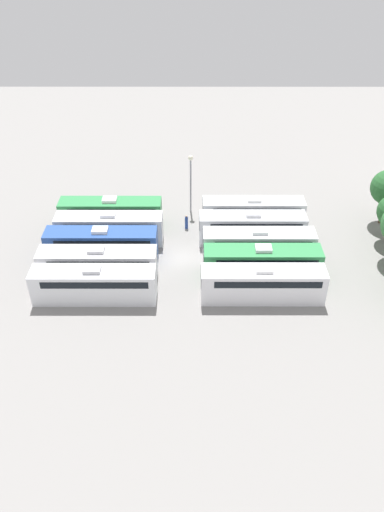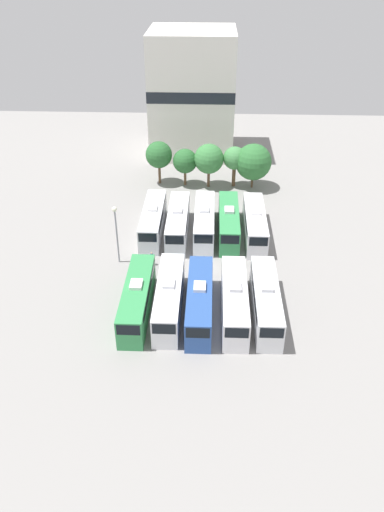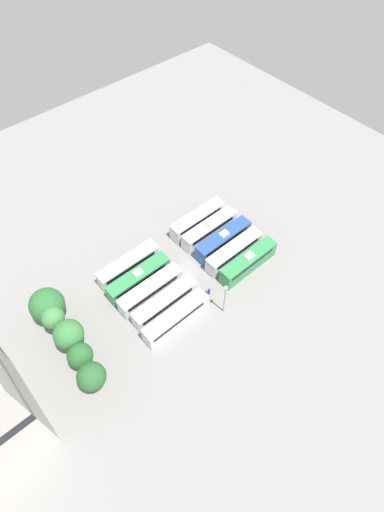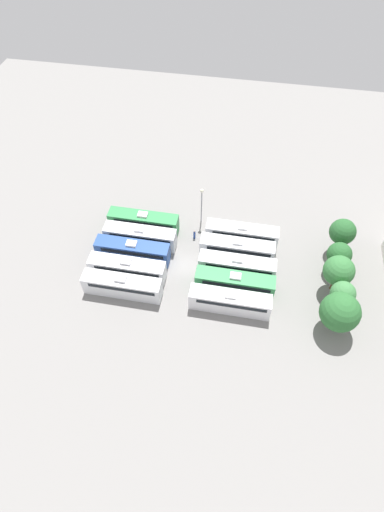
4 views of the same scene
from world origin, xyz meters
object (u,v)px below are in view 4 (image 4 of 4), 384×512
Objects in this scene: worker_person at (194,235)px; tree_3 at (343,294)px; bus_8 at (235,283)px; bus_6 at (237,249)px; bus_2 at (133,250)px; tree_4 at (340,312)px; tree_1 at (339,254)px; tree_2 at (339,271)px; bus_0 at (144,222)px; bus_7 at (237,266)px; bus_4 at (122,285)px; bus_3 at (128,268)px; bus_5 at (242,234)px; light_pole at (202,200)px; bus_1 at (140,236)px; tree_0 at (343,232)px; bus_9 at (230,301)px.

tree_3 reaches higher than worker_person.
bus_8 reaches higher than worker_person.
tree_3 is at bearing 63.22° from bus_6.
tree_4 reaches higher than bus_2.
tree_2 is (3.61, -0.42, 0.60)m from tree_1.
bus_0 is 1.00× the size of bus_7.
tree_4 reaches higher than bus_4.
bus_3 and bus_5 have the same top height.
tree_1 reaches higher than bus_2.
bus_3 is 1.00× the size of bus_6.
tree_3 reaches higher than bus_8.
worker_person is at bearing 145.84° from bus_4.
tree_4 reaches higher than bus_7.
light_pole is (-3.32, -7.24, 3.20)m from bus_5.
tree_4 is at bearing 89.12° from bus_4.
light_pole is (-13.09, -7.18, 3.20)m from bus_8.
bus_6 is 1.00× the size of bus_8.
bus_3 is 6.68× the size of worker_person.
tree_1 is at bearing 177.33° from tree_4.
bus_7 is at bearing 101.75° from bus_3.
bus_5 is at bearing 90.50° from bus_0.
light_pole is 27.37m from tree_4.
bus_1 is at bearing 172.54° from bus_2.
bus_1 is 31.63m from tree_0.
bus_8 is at bearing 0.28° from bus_7.
bus_3 is 1.74× the size of tree_0.
tree_1 reaches higher than bus_0.
tree_1 is at bearing 77.06° from bus_5.
bus_7 is 17.10m from tree_0.
bus_1 is 16.35m from bus_7.
bus_0 is 1.00× the size of bus_8.
bus_6 is at bearing 46.10° from light_pole.
bus_9 is at bearing 79.11° from bus_3.
light_pole reaches higher than tree_4.
bus_4 is 6.68× the size of worker_person.
tree_4 reaches higher than tree_2.
tree_0 is (-3.86, 15.57, 2.82)m from bus_6.
bus_2 is (3.11, -0.41, 0.00)m from bus_1.
bus_1 is 11.56m from light_pole.
light_pole is 22.56m from tree_0.
tree_1 is (-9.72, 15.06, 2.06)m from bus_9.
tree_1 reaches higher than bus_9.
tree_0 is 1.07× the size of tree_3.
tree_1 is (3.99, -0.47, -0.76)m from tree_0.
bus_2 is at bearing -78.57° from bus_6.
bus_4 is 17.43m from bus_7.
bus_8 is at bearing 78.75° from bus_2.
bus_5 is at bearing 178.38° from bus_9.
bus_7 reaches higher than worker_person.
bus_1 and bus_5 have the same top height.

